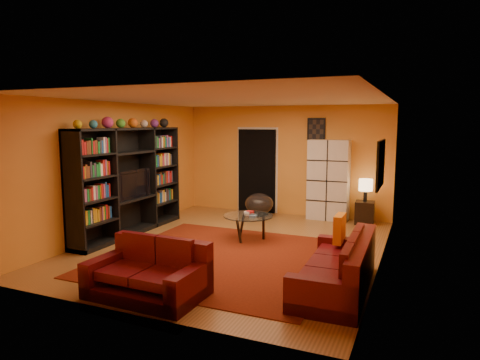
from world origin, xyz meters
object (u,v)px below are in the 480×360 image
at_px(storage_cabinet, 328,180).
at_px(table_lamp, 366,186).
at_px(coffee_table, 248,218).
at_px(bowl_chair, 259,204).
at_px(loveseat, 151,273).
at_px(side_table, 365,213).
at_px(tv, 130,184).
at_px(sofa, 342,269).
at_px(entertainment_unit, 129,181).

height_order(storage_cabinet, table_lamp, storage_cabinet).
bearing_deg(coffee_table, bowl_chair, 105.04).
relative_size(bowl_chair, table_lamp, 1.36).
height_order(loveseat, storage_cabinet, storage_cabinet).
xyz_separation_m(side_table, table_lamp, (0.00, 0.00, 0.60)).
relative_size(loveseat, coffee_table, 1.58).
distance_m(loveseat, storage_cabinet, 5.39).
distance_m(bowl_chair, table_lamp, 2.47).
relative_size(tv, side_table, 1.98).
xyz_separation_m(sofa, table_lamp, (-0.20, 3.97, 0.56)).
xyz_separation_m(loveseat, coffee_table, (0.18, 2.88, 0.14)).
xyz_separation_m(entertainment_unit, side_table, (4.21, 2.66, -0.80)).
relative_size(coffee_table, bowl_chair, 1.40).
relative_size(tv, table_lamp, 2.01).
bearing_deg(sofa, bowl_chair, 123.28).
bearing_deg(loveseat, side_table, -20.22).
relative_size(tv, bowl_chair, 1.49).
height_order(entertainment_unit, coffee_table, entertainment_unit).
distance_m(sofa, loveseat, 2.49).
xyz_separation_m(tv, table_lamp, (4.16, 2.71, -0.16)).
bearing_deg(coffee_table, storage_cabinet, 66.45).
xyz_separation_m(sofa, side_table, (-0.20, 3.97, -0.04)).
bearing_deg(bowl_chair, loveseat, -85.73).
bearing_deg(table_lamp, entertainment_unit, -147.68).
height_order(entertainment_unit, table_lamp, entertainment_unit).
distance_m(tv, side_table, 5.02).
bearing_deg(storage_cabinet, coffee_table, -112.70).
xyz_separation_m(tv, storage_cabinet, (3.32, 2.84, -0.09)).
relative_size(sofa, bowl_chair, 3.10).
bearing_deg(table_lamp, side_table, 0.00).
distance_m(tv, bowl_chair, 3.17).
bearing_deg(entertainment_unit, side_table, 32.32).
xyz_separation_m(bowl_chair, side_table, (2.40, 0.16, -0.04)).
bearing_deg(loveseat, coffee_table, -1.98).
bearing_deg(loveseat, entertainment_unit, 43.58).
bearing_deg(sofa, tv, 162.77).
xyz_separation_m(loveseat, side_table, (2.03, 5.08, -0.04)).
bearing_deg(bowl_chair, side_table, 3.90).
distance_m(loveseat, side_table, 5.47).
bearing_deg(entertainment_unit, coffee_table, 11.14).
bearing_deg(bowl_chair, entertainment_unit, -125.89).
bearing_deg(loveseat, sofa, -61.95).
distance_m(coffee_table, table_lamp, 2.91).
distance_m(tv, storage_cabinet, 4.37).
relative_size(tv, coffee_table, 1.06).
distance_m(bowl_chair, side_table, 2.41).
height_order(entertainment_unit, side_table, entertainment_unit).
xyz_separation_m(coffee_table, table_lamp, (1.85, 2.20, 0.42)).
xyz_separation_m(entertainment_unit, coffee_table, (2.36, 0.46, -0.62)).
height_order(coffee_table, storage_cabinet, storage_cabinet).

